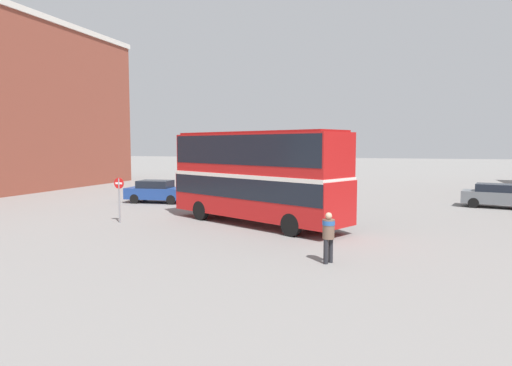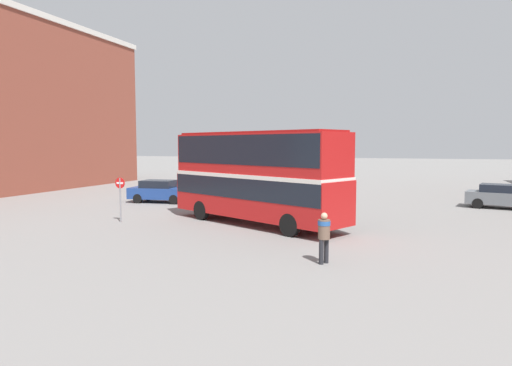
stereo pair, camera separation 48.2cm
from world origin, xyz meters
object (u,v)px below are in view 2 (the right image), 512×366
object	(u,v)px
parked_car_side_street	(501,196)
no_entry_sign	(120,193)
parked_car_kerb_near	(219,182)
pedestrian_foreground	(324,233)
parked_car_kerb_far	(160,191)
double_decker_bus	(256,172)

from	to	relation	value
parked_car_side_street	no_entry_sign	size ratio (longest dim) A/B	1.86
parked_car_kerb_near	parked_car_side_street	distance (m)	22.07
pedestrian_foreground	parked_car_kerb_far	world-z (taller)	pedestrian_foreground
parked_car_side_street	parked_car_kerb_far	bearing A→B (deg)	-156.07
parked_car_kerb_near	parked_car_kerb_far	distance (m)	8.83
parked_car_kerb_far	parked_car_side_street	size ratio (longest dim) A/B	1.03
double_decker_bus	pedestrian_foreground	bearing A→B (deg)	-27.82
pedestrian_foreground	parked_car_side_street	xyz separation A→B (m)	(8.32, 17.20, -0.30)
pedestrian_foreground	double_decker_bus	bearing A→B (deg)	-24.82
parked_car_kerb_near	parked_car_side_street	bearing A→B (deg)	179.32
parked_car_kerb_far	no_entry_sign	size ratio (longest dim) A/B	1.91
parked_car_kerb_near	parked_car_kerb_far	xyz separation A→B (m)	(-0.73, -8.80, -0.01)
double_decker_bus	parked_car_side_street	bearing A→B (deg)	65.95
pedestrian_foreground	parked_car_kerb_far	bearing A→B (deg)	-12.89
double_decker_bus	parked_car_kerb_far	world-z (taller)	double_decker_bus
parked_car_kerb_near	parked_car_kerb_far	world-z (taller)	parked_car_kerb_near
parked_car_kerb_far	double_decker_bus	bearing A→B (deg)	-40.29
double_decker_bus	no_entry_sign	size ratio (longest dim) A/B	4.38
double_decker_bus	parked_car_side_street	world-z (taller)	double_decker_bus
double_decker_bus	pedestrian_foreground	size ratio (longest dim) A/B	5.83
double_decker_bus	parked_car_kerb_far	xyz separation A→B (m)	(-9.32, 6.33, -1.91)
double_decker_bus	parked_car_kerb_far	bearing A→B (deg)	172.67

